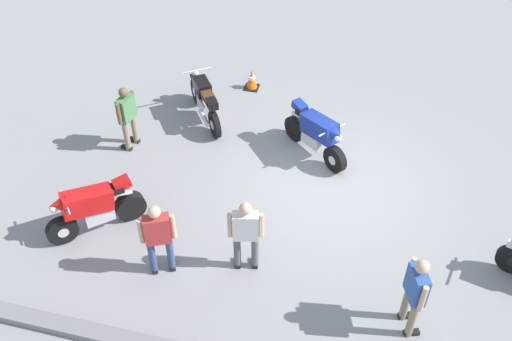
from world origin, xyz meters
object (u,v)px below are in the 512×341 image
Objects in this scene: motorcycle_red_sportbike at (94,207)px; person_in_green_shirt at (127,115)px; person_in_white_shirt at (246,233)px; traffic_cone at (252,79)px; person_in_red_shirt at (158,236)px; motorcycle_black_cruiser at (205,101)px; motorcycle_blue_sportbike at (316,133)px; person_in_blue_shirt at (415,291)px.

motorcycle_red_sportbike is 1.00× the size of person_in_green_shirt.
person_in_white_shirt is (-3.04, 0.20, 0.32)m from motorcycle_red_sportbike.
person_in_white_shirt is 5.90m from traffic_cone.
person_in_green_shirt is at bearing 6.03° from person_in_red_shirt.
motorcycle_blue_sportbike reaches higher than motorcycle_black_cruiser.
traffic_cone is (-0.75, -1.55, -0.26)m from motorcycle_black_cruiser.
person_in_green_shirt is (4.09, 0.73, 0.29)m from motorcycle_blue_sportbike.
person_in_red_shirt reaches higher than traffic_cone.
motorcycle_blue_sportbike is at bearing 132.38° from traffic_cone.
person_in_blue_shirt is (-2.23, 4.06, 0.36)m from motorcycle_blue_sportbike.
motorcycle_blue_sportbike is 4.65m from person_in_blue_shirt.
motorcycle_blue_sportbike is 3.02× the size of traffic_cone.
person_in_blue_shirt is at bearing 129.90° from motorcycle_red_sportbike.
motorcycle_blue_sportbike is at bearing 178.83° from motorcycle_red_sportbike.
traffic_cone is (-0.09, -6.16, -0.67)m from person_in_red_shirt.
traffic_cone is at bearing 173.22° from motorcycle_blue_sportbike.
motorcycle_blue_sportbike is at bearing -138.72° from motorcycle_black_cruiser.
person_in_green_shirt is 0.94× the size of person_in_blue_shirt.
person_in_white_shirt reaches higher than motorcycle_blue_sportbike.
person_in_red_shirt is at bearing 94.02° from person_in_white_shirt.
person_in_red_shirt is (-1.97, 3.20, 0.05)m from person_in_green_shirt.
motorcycle_black_cruiser is at bearing 13.45° from person_in_white_shirt.
person_in_white_shirt is at bearing 171.74° from motorcycle_black_cruiser.
person_in_white_shirt is at bearing -98.12° from person_in_red_shirt.
motorcycle_black_cruiser is at bearing -17.41° from person_in_red_shirt.
person_in_blue_shirt reaches higher than motorcycle_blue_sportbike.
motorcycle_red_sportbike is 2.95× the size of traffic_cone.
person_in_white_shirt reaches higher than person_in_green_shirt.
person_in_blue_shirt is at bearing -117.25° from person_in_red_shirt.
person_in_red_shirt reaches higher than person_in_green_shirt.
person_in_red_shirt is at bearing 89.15° from traffic_cone.
motorcycle_red_sportbike and motorcycle_blue_sportbike have the same top height.
motorcycle_red_sportbike is at bearing 152.38° from person_in_blue_shirt.
person_in_white_shirt is (-1.44, -0.45, -0.01)m from person_in_red_shirt.
traffic_cone is (2.03, -2.22, -0.33)m from motorcycle_blue_sportbike.
person_in_blue_shirt reaches higher than traffic_cone.
person_in_red_shirt is 1.51m from person_in_white_shirt.
person_in_white_shirt is 2.96m from person_in_blue_shirt.
person_in_green_shirt is (0.37, -2.55, 0.29)m from motorcycle_red_sportbike.
motorcycle_blue_sportbike is (-2.78, 0.67, 0.07)m from motorcycle_black_cruiser.
person_in_blue_shirt reaches higher than motorcycle_red_sportbike.
person_in_white_shirt is at bearing 152.77° from person_in_green_shirt.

